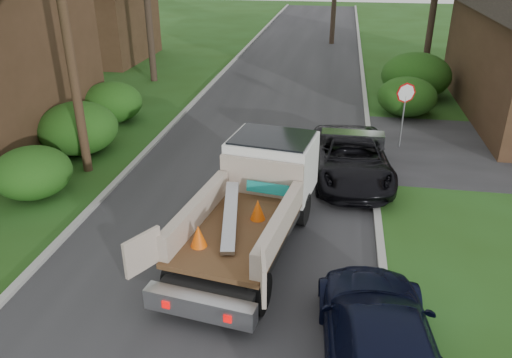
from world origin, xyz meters
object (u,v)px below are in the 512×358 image
Objects in this scene: house_left_far at (88,11)px; black_pickup at (351,157)px; stop_sign at (405,101)px; utility_pole at (64,12)px; navy_suv at (381,344)px; flatbed_truck at (259,190)px.

house_left_far reaches higher than black_pickup.
utility_pole is at bearing -159.38° from stop_sign.
stop_sign is 0.33× the size of house_left_far.
house_left_far reaches higher than navy_suv.
navy_suv is (-1.40, -11.50, -1.05)m from stop_sign.
flatbed_truck is at bearing -62.27° from navy_suv.
utility_pole is 1.95× the size of black_pickup.
black_pickup is (2.40, 3.94, -0.56)m from flatbed_truck.
stop_sign is 22.81m from house_left_far.
flatbed_truck is 1.27× the size of black_pickup.
stop_sign is at bearing -34.81° from house_left_far.
navy_suv is (2.87, -4.46, -0.55)m from flatbed_truck.
house_left_far is at bearing 134.38° from flatbed_truck.
black_pickup is (-1.87, -3.10, -1.06)m from stop_sign.
utility_pole reaches higher than navy_suv.
stop_sign reaches higher than navy_suv.
house_left_far reaches higher than stop_sign.
utility_pole is 18.93m from house_left_far.
utility_pole is 8.09m from flatbed_truck.
house_left_far is at bearing -59.82° from navy_suv.
navy_suv reaches higher than black_pickup.
utility_pole is 1.32× the size of house_left_far.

